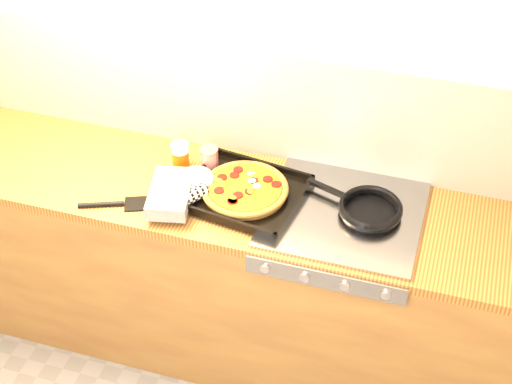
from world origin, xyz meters
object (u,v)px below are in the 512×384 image
(pizza_on_tray, at_px, (225,190))
(tomato_can, at_px, (209,159))
(frying_pan, at_px, (369,209))
(juice_glass, at_px, (181,157))

(pizza_on_tray, bearing_deg, tomato_can, 127.49)
(frying_pan, xyz_separation_m, tomato_can, (-0.69, 0.10, 0.02))
(pizza_on_tray, distance_m, frying_pan, 0.57)
(tomato_can, relative_size, juice_glass, 0.86)
(juice_glass, bearing_deg, tomato_can, 14.79)
(tomato_can, bearing_deg, pizza_on_tray, -52.51)
(frying_pan, xyz_separation_m, juice_glass, (-0.80, 0.07, 0.03))
(tomato_can, xyz_separation_m, juice_glass, (-0.11, -0.03, 0.01))
(frying_pan, distance_m, juice_glass, 0.80)
(frying_pan, height_order, juice_glass, juice_glass)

